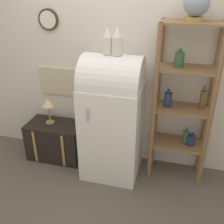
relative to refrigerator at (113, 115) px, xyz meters
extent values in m
plane|color=#60564C|center=(0.00, -0.24, -0.75)|extent=(12.00, 12.00, 0.00)
cube|color=silver|center=(0.00, 0.33, 0.60)|extent=(7.00, 0.05, 2.70)
cylinder|color=#382D1E|center=(-0.82, 0.29, 0.96)|extent=(0.24, 0.03, 0.24)
cylinder|color=beige|center=(-0.82, 0.28, 0.96)|extent=(0.19, 0.01, 0.19)
cube|color=#C6B793|center=(-0.77, 0.30, 0.22)|extent=(0.51, 0.02, 0.35)
cube|color=white|center=(0.00, 0.00, -0.19)|extent=(0.64, 0.62, 1.12)
cylinder|color=white|center=(0.00, 0.00, 0.40)|extent=(0.63, 0.59, 0.59)
cylinder|color=#B7B7BC|center=(-0.18, -0.33, 0.14)|extent=(0.02, 0.02, 0.14)
cube|color=black|center=(-0.78, 0.07, -0.51)|extent=(0.69, 0.39, 0.49)
cube|color=#AD8942|center=(-0.97, -0.13, -0.51)|extent=(0.03, 0.01, 0.44)
cube|color=#AD8942|center=(-0.59, -0.13, -0.51)|extent=(0.03, 0.01, 0.44)
cylinder|color=olive|center=(0.46, -0.04, 0.13)|extent=(0.05, 0.05, 1.77)
cylinder|color=olive|center=(1.03, -0.04, 0.13)|extent=(0.05, 0.05, 1.77)
cylinder|color=olive|center=(0.46, 0.26, 0.13)|extent=(0.05, 0.05, 1.77)
cylinder|color=olive|center=(1.03, 0.26, 0.13)|extent=(0.05, 0.05, 1.77)
cube|color=olive|center=(0.74, 0.11, -0.32)|extent=(0.60, 0.33, 0.02)
cube|color=olive|center=(0.74, 0.11, 0.12)|extent=(0.60, 0.33, 0.02)
cube|color=olive|center=(0.74, 0.11, 0.57)|extent=(0.60, 0.33, 0.02)
cube|color=olive|center=(0.74, 0.11, 1.01)|extent=(0.60, 0.33, 0.02)
cylinder|color=brown|center=(0.94, 0.15, 0.23)|extent=(0.06, 0.06, 0.20)
cylinder|color=brown|center=(0.94, 0.15, 0.36)|extent=(0.02, 0.02, 0.05)
cylinder|color=#23334C|center=(0.58, 0.11, 0.21)|extent=(0.08, 0.08, 0.16)
cylinder|color=#23334C|center=(0.58, 0.11, 0.31)|extent=(0.03, 0.03, 0.04)
cylinder|color=#335B3D|center=(0.65, 0.11, 0.65)|extent=(0.10, 0.10, 0.15)
cylinder|color=#335B3D|center=(0.65, 0.11, 0.74)|extent=(0.04, 0.04, 0.04)
cylinder|color=#23334C|center=(0.84, 0.12, -0.25)|extent=(0.08, 0.08, 0.12)
cylinder|color=#23334C|center=(0.84, 0.12, -0.17)|extent=(0.03, 0.03, 0.03)
cylinder|color=#23334C|center=(0.89, 0.09, -0.25)|extent=(0.08, 0.08, 0.13)
cylinder|color=#23334C|center=(0.89, 0.09, -0.17)|extent=(0.03, 0.03, 0.03)
cylinder|color=#335B3D|center=(0.83, 0.11, -0.23)|extent=(0.06, 0.06, 0.16)
cylinder|color=#335B3D|center=(0.83, 0.11, -0.12)|extent=(0.02, 0.02, 0.04)
cylinder|color=#AD8942|center=(0.75, 0.11, 1.04)|extent=(0.16, 0.16, 0.04)
sphere|color=#7F939E|center=(0.75, 0.11, 1.18)|extent=(0.23, 0.23, 0.23)
cylinder|color=silver|center=(-0.05, 0.00, 0.78)|extent=(0.10, 0.10, 0.18)
cone|color=silver|center=(-0.05, 0.00, 0.91)|extent=(0.08, 0.08, 0.09)
cylinder|color=silver|center=(0.05, 0.00, 0.78)|extent=(0.11, 0.11, 0.18)
cone|color=silver|center=(0.05, 0.00, 0.92)|extent=(0.09, 0.09, 0.10)
cylinder|color=#AD8942|center=(-0.84, 0.09, -0.26)|extent=(0.11, 0.11, 0.02)
cylinder|color=#AD8942|center=(-0.84, 0.09, -0.14)|extent=(0.02, 0.02, 0.22)
cone|color=#DBC184|center=(-0.84, 0.09, 0.02)|extent=(0.15, 0.15, 0.09)
camera|label=1|loc=(0.66, -2.52, 1.37)|focal=42.00mm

